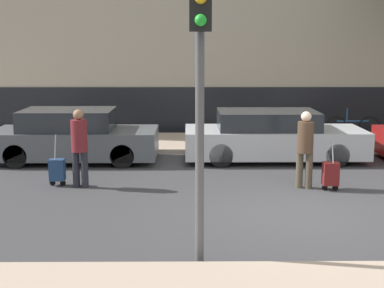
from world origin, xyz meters
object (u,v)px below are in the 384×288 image
object	(u,v)px
parked_car_0	(74,137)
pedestrian_right	(305,145)
parked_car_1	(272,137)
parked_bicycle	(352,127)
trolley_right	(331,174)
traffic_light	(200,59)
pedestrian_left	(79,144)
trolley_left	(57,170)

from	to	relation	value
parked_car_0	pedestrian_right	world-z (taller)	pedestrian_right
parked_car_1	parked_bicycle	distance (m)	3.96
parked_car_1	trolley_right	distance (m)	3.18
parked_car_1	traffic_light	world-z (taller)	traffic_light
parked_car_1	parked_bicycle	bearing A→B (deg)	42.01
pedestrian_left	parked_car_1	bearing A→B (deg)	46.34
parked_car_1	trolley_left	bearing A→B (deg)	-152.52
traffic_light	parked_bicycle	size ratio (longest dim) A/B	2.24
trolley_left	parked_car_1	bearing A→B (deg)	27.48
parked_car_0	trolley_right	xyz separation A→B (m)	(5.99, -2.99, -0.29)
trolley_left	trolley_right	world-z (taller)	trolley_right
pedestrian_left	trolley_right	world-z (taller)	pedestrian_left
parked_car_0	traffic_light	distance (m)	7.89
parked_car_1	traffic_light	distance (m)	7.61
parked_car_0	traffic_light	xyz separation A→B (m)	(3.16, -6.89, 2.17)
traffic_light	parked_bicycle	bearing A→B (deg)	62.45
trolley_right	parked_bicycle	bearing A→B (deg)	69.03
parked_car_0	trolley_left	xyz separation A→B (m)	(0.17, -2.55, -0.29)
parked_car_0	trolley_right	bearing A→B (deg)	-26.55
pedestrian_right	traffic_light	xyz separation A→B (m)	(-2.32, -4.10, 1.89)
trolley_right	traffic_light	distance (m)	5.41
trolley_left	pedestrian_left	bearing A→B (deg)	-14.81
parked_car_0	traffic_light	world-z (taller)	traffic_light
pedestrian_right	pedestrian_left	bearing A→B (deg)	20.27
trolley_right	parked_car_1	bearing A→B (deg)	103.61
parked_bicycle	parked_car_1	bearing A→B (deg)	-137.99
parked_car_0	trolley_left	distance (m)	2.57
pedestrian_right	traffic_light	distance (m)	5.08
parked_bicycle	parked_car_0	bearing A→B (deg)	-161.48
pedestrian_left	parked_bicycle	bearing A→B (deg)	50.83
parked_car_0	parked_bicycle	world-z (taller)	parked_car_0
traffic_light	parked_bicycle	world-z (taller)	traffic_light
parked_car_1	traffic_light	size ratio (longest dim) A/B	1.18
parked_car_0	traffic_light	bearing A→B (deg)	-65.41
parked_car_0	trolley_right	distance (m)	6.70
parked_car_0	pedestrian_left	world-z (taller)	pedestrian_left
trolley_left	trolley_right	distance (m)	5.84
trolley_right	pedestrian_right	bearing A→B (deg)	158.47
parked_car_1	parked_bicycle	size ratio (longest dim) A/B	2.65
parked_car_0	traffic_light	size ratio (longest dim) A/B	1.08
parked_car_1	trolley_left	world-z (taller)	parked_car_1
parked_car_1	parked_bicycle	world-z (taller)	parked_car_1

